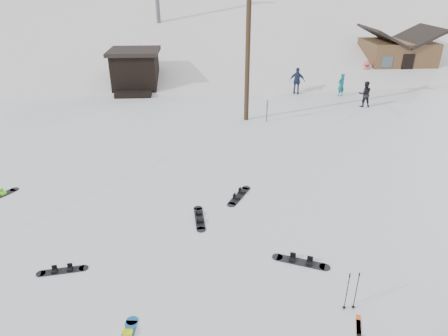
{
  "coord_description": "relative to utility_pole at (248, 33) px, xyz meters",
  "views": [
    {
      "loc": [
        -0.55,
        -7.3,
        7.44
      ],
      "look_at": [
        0.2,
        5.0,
        1.4
      ],
      "focal_mm": 32.0,
      "sensor_mm": 36.0,
      "label": 1
    }
  ],
  "objects": [
    {
      "name": "board_scatter_f",
      "position": [
        -1.21,
        -8.56,
        -4.65
      ],
      "size": [
        0.98,
        1.5,
        0.12
      ],
      "rotation": [
        0.0,
        0.0,
        1.06
      ],
      "color": "black",
      "rests_on": "ground"
    },
    {
      "name": "skier_dark",
      "position": [
        7.5,
        1.97,
        -3.89
      ],
      "size": [
        0.82,
        0.67,
        1.57
      ],
      "primitive_type": "imported",
      "rotation": [
        0.0,
        0.0,
        3.04
      ],
      "color": "black",
      "rests_on": "ground"
    },
    {
      "name": "board_scatter_b",
      "position": [
        -2.69,
        -9.98,
        -4.65
      ],
      "size": [
        0.4,
        1.61,
        0.11
      ],
      "rotation": [
        0.0,
        0.0,
        1.65
      ],
      "color": "black",
      "rests_on": "ground"
    },
    {
      "name": "ground",
      "position": [
        -2.0,
        -14.0,
        -4.68
      ],
      "size": [
        200.0,
        200.0,
        0.0
      ],
      "primitive_type": "plane",
      "color": "silver",
      "rests_on": "ground"
    },
    {
      "name": "board_scatter_a",
      "position": [
        -6.5,
        -12.37,
        -4.66
      ],
      "size": [
        1.38,
        0.42,
        0.1
      ],
      "rotation": [
        0.0,
        0.0,
        0.14
      ],
      "color": "black",
      "rests_on": "ground"
    },
    {
      "name": "board_scatter_d",
      "position": [
        0.19,
        -12.41,
        -4.65
      ],
      "size": [
        1.56,
        0.83,
        0.12
      ],
      "rotation": [
        0.0,
        0.0,
        -0.39
      ],
      "color": "black",
      "rests_on": "ground"
    },
    {
      "name": "skier_pink",
      "position": [
        9.96,
        8.13,
        -3.92
      ],
      "size": [
        1.03,
        0.65,
        1.53
      ],
      "primitive_type": "imported",
      "rotation": [
        0.0,
        0.0,
        3.06
      ],
      "color": "#D64B52",
      "rests_on": "ground"
    },
    {
      "name": "trail_sign",
      "position": [
        1.1,
        -0.42,
        -3.41
      ],
      "size": [
        0.5,
        0.09,
        1.85
      ],
      "color": "#595B60",
      "rests_on": "ground"
    },
    {
      "name": "skier_teal",
      "position": [
        6.83,
        4.38,
        -3.93
      ],
      "size": [
        0.65,
        0.57,
        1.5
      ],
      "primitive_type": "imported",
      "rotation": [
        0.0,
        0.0,
        3.63
      ],
      "color": "#0A5B6D",
      "rests_on": "ground"
    },
    {
      "name": "lift_hut",
      "position": [
        -7.0,
        6.94,
        -3.32
      ],
      "size": [
        3.4,
        4.1,
        2.75
      ],
      "color": "black",
      "rests_on": "ground"
    },
    {
      "name": "utility_pole",
      "position": [
        0.0,
        0.0,
        0.0
      ],
      "size": [
        2.0,
        0.26,
        9.0
      ],
      "color": "#3A2819",
      "rests_on": "ground"
    },
    {
      "name": "ski_slope",
      "position": [
        -2.0,
        41.0,
        -16.68
      ],
      "size": [
        60.0,
        85.24,
        65.97
      ],
      "primitive_type": "cube",
      "rotation": [
        0.31,
        0.0,
        0.0
      ],
      "color": "silver",
      "rests_on": "ground"
    },
    {
      "name": "treeline_crest",
      "position": [
        -2.0,
        72.0,
        -4.68
      ],
      "size": [
        50.0,
        6.0,
        10.0
      ],
      "primitive_type": null,
      "color": "black",
      "rests_on": "ski_slope"
    },
    {
      "name": "ski_poles",
      "position": [
        0.95,
        -14.21,
        -4.11
      ],
      "size": [
        0.31,
        0.08,
        1.12
      ],
      "color": "black",
      "rests_on": "ground"
    },
    {
      "name": "cabin",
      "position": [
        13.0,
        10.0,
        -3.2
      ],
      "size": [
        5.39,
        4.4,
        3.77
      ],
      "color": "brown",
      "rests_on": "ground"
    },
    {
      "name": "skier_navy",
      "position": [
        4.01,
        5.07,
        -3.79
      ],
      "size": [
        1.13,
        0.76,
        1.78
      ],
      "primitive_type": "imported",
      "rotation": [
        0.0,
        0.0,
        2.8
      ],
      "color": "#1C2646",
      "rests_on": "ground"
    }
  ]
}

